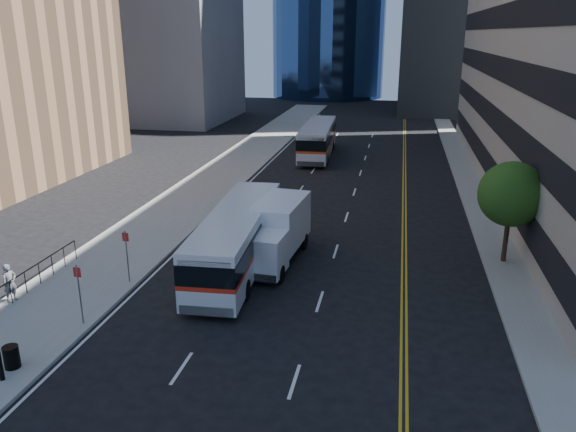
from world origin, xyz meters
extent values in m
plane|color=black|center=(0.00, 0.00, 0.00)|extent=(160.00, 160.00, 0.00)
cube|color=gray|center=(-10.50, 25.00, 0.07)|extent=(5.00, 90.00, 0.15)
cube|color=gray|center=(9.00, 25.00, 0.07)|extent=(2.00, 90.00, 0.15)
cylinder|color=#332114|center=(9.00, 8.00, 1.25)|extent=(0.24, 0.24, 2.20)
sphere|color=#1D4614|center=(9.00, 8.00, 3.65)|extent=(3.20, 3.20, 3.20)
cube|color=silver|center=(-4.00, 4.86, 0.85)|extent=(3.07, 11.43, 1.04)
cube|color=red|center=(-4.00, 4.86, 1.46)|extent=(3.09, 11.45, 0.21)
cube|color=black|center=(-4.00, 4.86, 1.98)|extent=(3.09, 11.45, 0.85)
cube|color=silver|center=(-4.00, 4.86, 2.69)|extent=(3.07, 11.43, 0.47)
cylinder|color=black|center=(-4.92, 1.41, 0.47)|extent=(0.33, 0.96, 0.94)
cylinder|color=black|center=(-2.71, 1.53, 0.47)|extent=(0.33, 0.96, 0.94)
cylinder|color=black|center=(-5.27, 7.81, 0.47)|extent=(0.33, 0.96, 0.94)
cylinder|color=black|center=(-3.06, 7.93, 0.47)|extent=(0.33, 0.96, 0.94)
cube|color=silver|center=(-4.00, 31.98, 0.88)|extent=(3.06, 11.79, 1.07)
cube|color=red|center=(-4.00, 31.98, 1.51)|extent=(3.08, 11.81, 0.21)
cube|color=black|center=(-4.00, 31.98, 2.05)|extent=(3.08, 11.81, 0.88)
cube|color=silver|center=(-4.00, 31.98, 2.78)|extent=(3.06, 11.79, 0.49)
cylinder|color=black|center=(-4.99, 28.42, 0.49)|extent=(0.34, 0.99, 0.97)
cylinder|color=black|center=(-2.70, 28.53, 0.49)|extent=(0.34, 0.99, 0.97)
cylinder|color=black|center=(-5.29, 35.04, 0.49)|extent=(0.34, 0.99, 0.97)
cylinder|color=black|center=(-3.00, 35.14, 0.49)|extent=(0.34, 0.99, 0.97)
cube|color=white|center=(-2.54, 3.82, 1.30)|extent=(2.31, 2.15, 1.89)
cube|color=black|center=(-2.61, 2.97, 1.66)|extent=(1.95, 0.22, 0.99)
cube|color=white|center=(-2.28, 6.95, 1.84)|extent=(2.50, 4.47, 2.33)
cube|color=black|center=(-2.36, 5.96, 0.49)|extent=(2.04, 6.03, 0.22)
cylinder|color=black|center=(-3.50, 3.72, 0.43)|extent=(0.32, 0.88, 0.86)
cylinder|color=black|center=(-1.60, 3.56, 0.43)|extent=(0.32, 0.88, 0.86)
cylinder|color=black|center=(-3.14, 8.19, 0.43)|extent=(0.32, 0.88, 0.86)
cylinder|color=black|center=(-1.23, 8.03, 0.43)|extent=(0.32, 0.88, 0.86)
cylinder|color=black|center=(-9.13, -5.28, 0.55)|extent=(0.57, 0.57, 0.80)
imported|color=#55565C|center=(-12.44, -0.80, 0.99)|extent=(0.61, 0.72, 1.69)
camera|label=1|loc=(3.43, -19.87, 11.11)|focal=35.00mm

